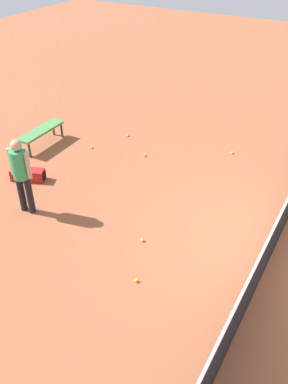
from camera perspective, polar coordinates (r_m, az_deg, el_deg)
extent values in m
plane|color=#9E5638|center=(8.27, 17.70, -7.52)|extent=(40.00, 40.00, 0.00)
cube|color=black|center=(7.98, 18.27, -5.09)|extent=(10.00, 0.02, 0.91)
cube|color=white|center=(7.70, 18.91, -2.29)|extent=(10.00, 0.04, 0.06)
cylinder|color=black|center=(8.98, -16.78, -0.15)|extent=(0.15, 0.15, 0.85)
cylinder|color=black|center=(8.85, -15.69, -0.50)|extent=(0.15, 0.15, 0.85)
cylinder|color=#339959|center=(8.53, -17.02, 3.73)|extent=(0.37, 0.37, 0.62)
cylinder|color=tan|center=(8.66, -18.13, 4.13)|extent=(0.10, 0.10, 0.58)
cylinder|color=tan|center=(8.39, -15.92, 3.55)|extent=(0.10, 0.10, 0.58)
sphere|color=tan|center=(8.33, -17.51, 6.24)|extent=(0.25, 0.25, 0.23)
sphere|color=#C6E033|center=(11.25, -7.31, 6.24)|extent=(0.07, 0.07, 0.07)
sphere|color=#C6E033|center=(10.79, 0.12, 5.23)|extent=(0.07, 0.07, 0.07)
sphere|color=#C6E033|center=(7.25, -1.09, -12.26)|extent=(0.07, 0.07, 0.07)
sphere|color=#C6E033|center=(8.01, -0.24, -6.74)|extent=(0.07, 0.07, 0.07)
sphere|color=#C6E033|center=(11.15, 12.23, 5.41)|extent=(0.07, 0.07, 0.07)
sphere|color=#C6E033|center=(11.81, -2.28, 7.93)|extent=(0.07, 0.07, 0.07)
cube|color=#4C8C4C|center=(11.46, -14.25, 8.31)|extent=(1.51, 0.44, 0.06)
cylinder|color=#333338|center=(12.10, -12.58, 8.71)|extent=(0.06, 0.06, 0.42)
cylinder|color=#333338|center=(11.24, -16.86, 5.95)|extent=(0.06, 0.06, 0.42)
cylinder|color=#333338|center=(11.92, -11.45, 8.45)|extent=(0.06, 0.06, 0.42)
cylinder|color=#333338|center=(11.05, -15.73, 5.63)|extent=(0.06, 0.06, 0.42)
cube|color=#B21E1E|center=(10.13, -15.95, 2.34)|extent=(0.58, 0.85, 0.28)
cylinder|color=black|center=(10.01, -14.08, 2.24)|extent=(0.28, 0.20, 0.27)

